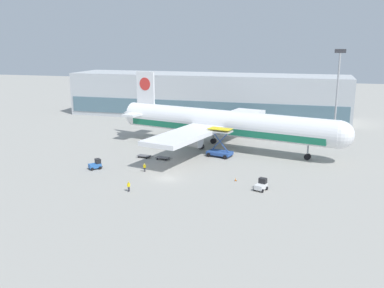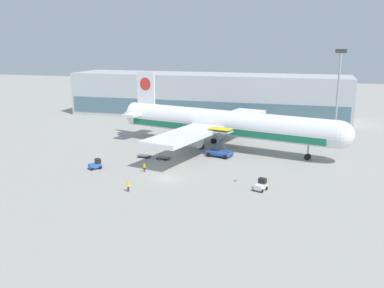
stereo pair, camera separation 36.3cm
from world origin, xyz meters
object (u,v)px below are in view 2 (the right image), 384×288
at_px(ground_crew_near, 128,186).
at_px(traffic_cone_near, 235,179).
at_px(scissor_lift_loader, 220,146).
at_px(ground_crew_far, 144,167).
at_px(airplane_main, 221,124).
at_px(baggage_tug_mid, 96,165).
at_px(light_mast, 338,86).
at_px(baggage_dolly_second, 163,158).
at_px(baggage_dolly_lead, 144,156).
at_px(baggage_tug_foreground, 261,185).

distance_m(ground_crew_near, traffic_cone_near, 19.24).
relative_size(scissor_lift_loader, ground_crew_far, 3.73).
relative_size(ground_crew_near, traffic_cone_near, 3.05).
height_order(airplane_main, baggage_tug_mid, airplane_main).
xyz_separation_m(light_mast, baggage_tug_mid, (-46.27, -46.08, -12.17)).
bearing_deg(ground_crew_far, baggage_dolly_second, 96.88).
height_order(baggage_dolly_lead, baggage_dolly_second, same).
bearing_deg(traffic_cone_near, light_mast, 67.97).
xyz_separation_m(scissor_lift_loader, baggage_tug_mid, (-21.46, -15.74, -1.43)).
bearing_deg(light_mast, ground_crew_near, -121.70).
distance_m(ground_crew_far, traffic_cone_near, 17.82).
relative_size(airplane_main, baggage_dolly_second, 15.16).
height_order(light_mast, baggage_dolly_lead, light_mast).
height_order(baggage_tug_mid, baggage_dolly_lead, baggage_tug_mid).
height_order(airplane_main, baggage_dolly_lead, airplane_main).
bearing_deg(ground_crew_far, baggage_dolly_lead, 121.89).
distance_m(light_mast, scissor_lift_loader, 40.63).
height_order(baggage_dolly_lead, ground_crew_near, ground_crew_near).
bearing_deg(ground_crew_far, baggage_tug_foreground, -1.34).
xyz_separation_m(baggage_tug_mid, baggage_dolly_lead, (5.97, 10.41, -0.49)).
relative_size(ground_crew_near, ground_crew_far, 1.06).
bearing_deg(scissor_lift_loader, baggage_dolly_lead, -147.00).
bearing_deg(baggage_dolly_second, light_mast, 51.33).
xyz_separation_m(scissor_lift_loader, baggage_dolly_second, (-11.14, -5.60, -1.92)).
distance_m(ground_crew_near, ground_crew_far, 11.18).
distance_m(airplane_main, baggage_dolly_second, 17.09).
xyz_separation_m(light_mast, baggage_dolly_lead, (-40.30, -35.67, -12.65)).
bearing_deg(baggage_dolly_lead, ground_crew_near, -68.57).
bearing_deg(traffic_cone_near, baggage_tug_foreground, -36.15).
bearing_deg(ground_crew_far, light_mast, 60.62).
bearing_deg(baggage_dolly_second, baggage_tug_mid, -129.16).
bearing_deg(baggage_dolly_second, airplane_main, 60.03).
distance_m(light_mast, airplane_main, 35.64).
xyz_separation_m(airplane_main, traffic_cone_near, (7.79, -23.00, -5.56)).
xyz_separation_m(airplane_main, scissor_lift_loader, (1.55, -7.46, -3.53)).
distance_m(baggage_dolly_lead, ground_crew_far, 10.33).
height_order(ground_crew_far, traffic_cone_near, ground_crew_far).
height_order(baggage_tug_foreground, baggage_dolly_second, baggage_tug_foreground).
bearing_deg(baggage_tug_foreground, baggage_dolly_lead, 82.67).
bearing_deg(baggage_dolly_lead, scissor_lift_loader, 25.33).
height_order(light_mast, traffic_cone_near, light_mast).
relative_size(ground_crew_far, traffic_cone_near, 2.87).
distance_m(scissor_lift_loader, baggage_dolly_lead, 16.49).
distance_m(light_mast, ground_crew_far, 59.25).
relative_size(baggage_tug_foreground, baggage_dolly_second, 0.74).
xyz_separation_m(airplane_main, baggage_dolly_second, (-9.59, -13.05, -5.45)).
height_order(light_mast, baggage_tug_foreground, light_mast).
xyz_separation_m(baggage_dolly_lead, ground_crew_near, (5.55, -20.59, 0.65)).
distance_m(light_mast, baggage_dolly_lead, 55.28).
bearing_deg(baggage_tug_mid, light_mast, -2.73).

